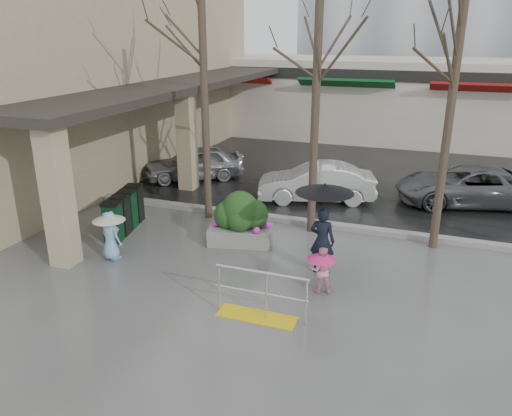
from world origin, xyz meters
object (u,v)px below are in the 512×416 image
Objects in this scene: news_boxes at (124,212)px; tree_west at (203,42)px; tree_mideast at (458,54)px; tree_midwest at (318,36)px; child_pink at (321,266)px; woman at (323,217)px; car_c at (469,186)px; handrail at (260,301)px; car_b at (316,183)px; car_a at (194,163)px; planter at (241,219)px; child_blue at (110,230)px.

tree_west is at bearing 33.94° from news_boxes.
news_boxes is at bearing -167.76° from tree_mideast.
news_boxes is at bearing -160.12° from tree_midwest.
tree_midwest reaches higher than child_pink.
woman is 5.91m from news_boxes.
child_pink is at bearing -38.50° from car_c.
car_b is at bearing 95.05° from handrail.
car_a is at bearing 157.74° from tree_mideast.
planter reaches higher than handrail.
child_pink is at bearing -38.26° from tree_west.
tree_mideast reaches higher than car_b.
tree_west reaches higher than car_c.
child_pink is 0.84× the size of child_blue.
handrail is 4.57m from child_blue.
car_b is at bearing -104.72° from child_blue.
woman reaches higher than child_pink.
tree_west is 3.20m from tree_midwest.
car_b is (4.96, -0.96, 0.00)m from car_a.
woman is 8.77m from car_a.
car_b is at bearing 100.68° from tree_midwest.
news_boxes is 0.53× the size of car_b.
car_b is 4.92m from car_c.
tree_west is 5.65m from child_blue.
news_boxes is at bearing -175.28° from planter.
news_boxes is (-4.96, -1.79, -4.68)m from tree_midwest.
child_pink is 5.26m from child_blue.
tree_midwest is 7.06m from child_blue.
child_pink is 0.23× the size of car_c.
woman is 0.48× the size of car_c.
car_a reaches higher than news_boxes.
woman is 2.67m from planter.
planter reaches higher than car_c.
car_a and car_b have the same top height.
tree_west is 5.18m from news_boxes.
woman is 2.10× the size of child_pink.
car_b is at bearing 75.89° from planter.
planter is 0.49× the size of car_a.
car_c is at bearing -122.03° from child_blue.
planter is 7.96m from car_c.
child_blue reaches higher than news_boxes.
car_c reaches higher than child_pink.
tree_midwest reaches higher than tree_mideast.
woman is 5.20m from child_blue.
car_c is (8.44, 7.47, -0.13)m from child_blue.
car_b is at bearing 33.10° from news_boxes.
tree_west is at bearing -180.00° from tree_mideast.
handrail is 9.68m from car_c.
tree_midwest reaches higher than tree_west.
tree_mideast is at bearing 0.61° from news_boxes.
woman is at bearing -134.82° from tree_mideast.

